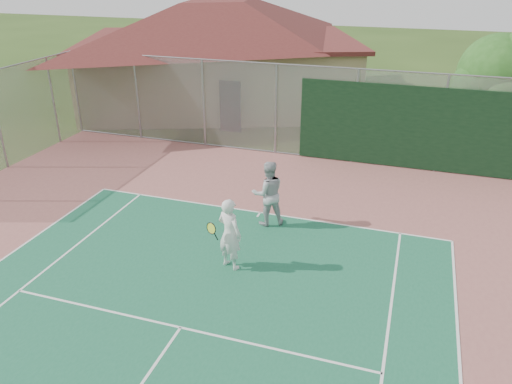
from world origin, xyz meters
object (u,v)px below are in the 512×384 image
bleachers (148,99)px  player_white_front (229,234)px  clubhouse (220,43)px  tree (499,77)px  player_grey_back (268,194)px

bleachers → player_white_front: (8.84, -11.86, 0.28)m
bleachers → player_white_front: player_white_front is taller
clubhouse → tree: (12.63, -4.25, -0.01)m
bleachers → player_grey_back: (9.08, -9.41, 0.31)m
clubhouse → bleachers: clubhouse is taller
player_white_front → player_grey_back: 2.46m
clubhouse → player_white_front: size_ratio=8.98×
bleachers → tree: (15.49, -1.60, 2.46)m
tree → player_grey_back: tree is taller
tree → player_grey_back: size_ratio=2.47×
clubhouse → player_grey_back: (6.22, -12.07, -2.16)m
bleachers → player_white_front: 14.79m
bleachers → player_white_front: bearing=-57.6°
bleachers → tree: bearing=-10.2°
clubhouse → player_grey_back: clubhouse is taller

